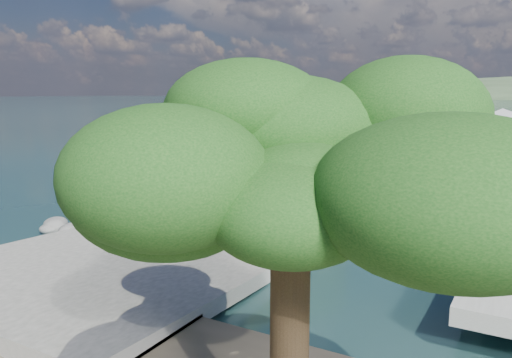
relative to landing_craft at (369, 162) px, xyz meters
name	(u,v)px	position (x,y,z in m)	size (l,w,h in m)	color
ground	(190,245)	(-0.50, -23.63, -0.79)	(1400.00, 1400.00, 0.00)	#1A3E40
boat_ramp	(175,246)	(-0.50, -24.63, -0.54)	(10.00, 18.00, 0.50)	slate
shoreline_rocks	(96,224)	(-6.70, -23.13, -0.79)	(3.20, 5.60, 0.90)	#5B5B58
landing_craft	(369,162)	(0.00, 0.00, 0.00)	(9.47, 32.70, 9.62)	#41494D
military_truck	(286,184)	(2.27, -20.05, 1.57)	(4.39, 8.37, 3.73)	black
soldier	(136,215)	(-2.41, -24.80, 0.54)	(0.61, 0.40, 1.66)	black
overhang_tree	(275,168)	(8.64, -33.41, 4.52)	(7.30, 6.72, 6.63)	#302413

